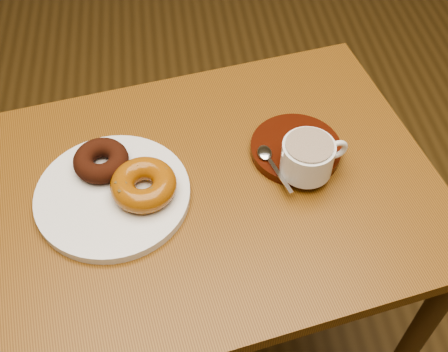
{
  "coord_description": "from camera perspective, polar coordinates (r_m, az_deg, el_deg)",
  "views": [
    {
      "loc": [
        -0.19,
        -0.44,
        1.43
      ],
      "look_at": [
        -0.12,
        0.13,
        0.72
      ],
      "focal_mm": 45.0,
      "sensor_mm": 36.0,
      "label": 1
    }
  ],
  "objects": [
    {
      "name": "donut_plate",
      "position": [
        0.92,
        -11.23,
        -1.89
      ],
      "size": [
        0.32,
        0.32,
        0.02
      ],
      "primitive_type": "cylinder",
      "rotation": [
        0.0,
        0.0,
        0.34
      ],
      "color": "white",
      "rests_on": "cafe_table"
    },
    {
      "name": "donut_cinnamon",
      "position": [
        0.94,
        -12.38,
        1.55
      ],
      "size": [
        0.1,
        0.1,
        0.03
      ],
      "primitive_type": "torus",
      "rotation": [
        0.0,
        0.0,
        -0.13
      ],
      "color": "#35140A",
      "rests_on": "donut_plate"
    },
    {
      "name": "coffee_cup",
      "position": [
        0.92,
        8.57,
        1.95
      ],
      "size": [
        0.11,
        0.09,
        0.06
      ],
      "rotation": [
        0.0,
        0.0,
        0.17
      ],
      "color": "white",
      "rests_on": "saucer"
    },
    {
      "name": "saucer",
      "position": [
        0.98,
        7.28,
        2.76
      ],
      "size": [
        0.17,
        0.17,
        0.02
      ],
      "primitive_type": "cylinder",
      "rotation": [
        0.0,
        0.0,
        0.1
      ],
      "color": "#381107",
      "rests_on": "cafe_table"
    },
    {
      "name": "teaspoon",
      "position": [
        0.94,
        4.43,
        1.95
      ],
      "size": [
        0.04,
        0.11,
        0.01
      ],
      "rotation": [
        0.0,
        0.0,
        0.3
      ],
      "color": "silver",
      "rests_on": "saucer"
    },
    {
      "name": "cafe_table",
      "position": [
        1.02,
        -1.12,
        -4.78
      ],
      "size": [
        0.83,
        0.68,
        0.7
      ],
      "rotation": [
        0.0,
        0.0,
        0.17
      ],
      "color": "brown",
      "rests_on": "ground"
    },
    {
      "name": "donut_caramel",
      "position": [
        0.89,
        -8.17,
        -0.88
      ],
      "size": [
        0.12,
        0.12,
        0.04
      ],
      "rotation": [
        0.0,
        0.0,
        -0.1
      ],
      "color": "#995410",
      "rests_on": "donut_plate"
    }
  ]
}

